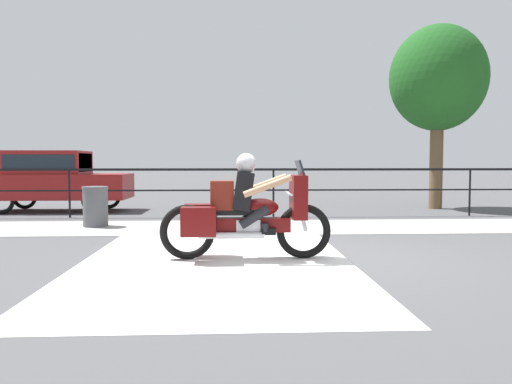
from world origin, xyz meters
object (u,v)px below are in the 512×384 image
at_px(motorcycle, 244,212).
at_px(trash_bin, 95,207).
at_px(tree_behind_sign, 438,79).
at_px(parked_car, 54,177).

bearing_deg(motorcycle, trash_bin, 131.89).
xyz_separation_m(motorcycle, trash_bin, (-3.10, 3.70, -0.25)).
height_order(trash_bin, tree_behind_sign, tree_behind_sign).
height_order(parked_car, tree_behind_sign, tree_behind_sign).
xyz_separation_m(trash_bin, tree_behind_sign, (9.00, 3.79, 3.39)).
bearing_deg(tree_behind_sign, trash_bin, -157.18).
height_order(motorcycle, tree_behind_sign, tree_behind_sign).
bearing_deg(tree_behind_sign, motorcycle, -128.21).
bearing_deg(trash_bin, tree_behind_sign, 22.82).
distance_m(trash_bin, tree_behind_sign, 10.33).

